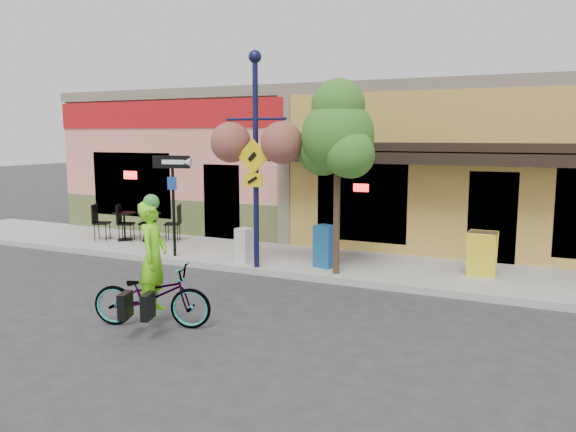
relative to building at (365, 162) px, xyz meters
The scene contains 14 objects.
ground 7.83m from the building, 90.00° to the right, with size 90.00×90.00×0.00m, color #2D2D30.
sidewalk 5.91m from the building, 90.00° to the right, with size 24.00×3.00×0.15m, color #9E9B93.
curb 7.28m from the building, 90.00° to the right, with size 24.00×0.12×0.15m, color #A8A59E.
building is the anchor object (origin of this frame).
bicycle 10.88m from the building, 91.28° to the right, with size 0.69×1.98×1.04m, color maroon.
cyclist_rider 10.83m from the building, 91.02° to the right, with size 0.67×0.44×1.84m, color #7CF81A.
lamp_post 6.87m from the building, 93.21° to the right, with size 1.54×0.62×4.82m, color #13163E, non-canonical shape.
one_way_sign 7.28m from the building, 112.75° to the right, with size 0.96×0.21×2.50m, color black, non-canonical shape.
cafe_set_left 7.87m from the building, 134.21° to the right, with size 1.74×0.87×1.04m, color black, non-canonical shape.
cafe_set_right 7.24m from the building, 131.03° to the right, with size 1.76×0.88×1.05m, color black, non-canonical shape.
newspaper_box_blue 6.46m from the building, 80.53° to the right, with size 0.43×0.38×0.96m, color #164C88, non-canonical shape.
newspaper_box_grey 6.82m from the building, 97.44° to the right, with size 0.38×0.34×0.81m, color silver, non-canonical shape.
street_tree 6.80m from the building, 77.57° to the right, with size 1.64×1.64×4.21m, color #3D7A26, non-canonical shape.
sandwich_board 7.39m from the building, 52.89° to the right, with size 0.58×0.43×0.97m, color yellow, non-canonical shape.
Camera 1 is at (5.57, -10.38, 3.14)m, focal length 35.00 mm.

